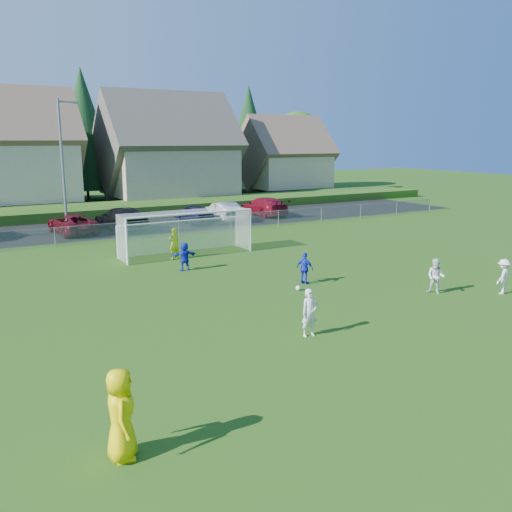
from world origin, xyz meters
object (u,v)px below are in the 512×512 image
at_px(soccer_ball, 298,288).
at_px(car_f, 223,212).
at_px(referee, 121,414).
at_px(player_blue_b, 184,256).
at_px(car_g, 264,206).
at_px(player_white_a, 310,313).
at_px(player_white_c, 503,276).
at_px(player_white_b, 436,276).
at_px(car_e, 194,214).
at_px(car_d, 121,219).
at_px(soccer_goal, 185,226).
at_px(player_blue_a, 305,268).
at_px(car_c, 72,224).
at_px(goalkeeper, 174,244).

height_order(soccer_ball, car_f, car_f).
bearing_deg(referee, car_f, -17.36).
bearing_deg(player_blue_b, car_g, -127.25).
relative_size(player_white_a, player_white_c, 1.08).
xyz_separation_m(player_white_b, car_e, (-0.97, 23.06, -0.02)).
bearing_deg(player_white_b, car_f, 150.68).
xyz_separation_m(player_blue_b, car_g, (13.54, 15.08, 0.07)).
relative_size(player_white_c, car_e, 0.34).
bearing_deg(player_blue_b, car_d, -88.88).
bearing_deg(player_white_b, soccer_ball, -150.58).
xyz_separation_m(player_white_c, soccer_goal, (-8.50, 14.15, 0.88)).
xyz_separation_m(player_white_b, player_blue_a, (-3.82, 4.09, -0.04)).
bearing_deg(player_white_c, car_f, -101.63).
bearing_deg(soccer_ball, referee, -139.85).
height_order(player_white_c, car_c, player_white_c).
bearing_deg(soccer_ball, car_g, 62.89).
relative_size(soccer_ball, player_blue_a, 0.15).
distance_m(referee, car_d, 29.41).
relative_size(referee, car_e, 0.45).
distance_m(player_white_c, player_blue_b, 14.56).
height_order(player_blue_a, player_blue_b, player_blue_a).
bearing_deg(goalkeeper, car_c, -84.37).
bearing_deg(referee, car_g, -22.54).
distance_m(player_blue_b, car_f, 16.62).
xyz_separation_m(player_white_a, player_blue_b, (-0.02, 10.62, -0.09)).
relative_size(car_e, car_g, 0.81).
height_order(player_blue_b, car_d, car_d).
bearing_deg(player_blue_b, player_white_a, 94.77).
bearing_deg(referee, player_white_b, -57.67).
height_order(referee, soccer_goal, soccer_goal).
xyz_separation_m(player_blue_a, player_blue_b, (-3.70, 5.09, -0.00)).
bearing_deg(player_blue_a, soccer_goal, -12.02).
xyz_separation_m(referee, player_blue_b, (7.39, 14.48, -0.26)).
distance_m(player_white_b, soccer_goal, 14.13).
bearing_deg(player_blue_b, player_white_b, 133.96).
relative_size(car_c, soccer_goal, 0.67).
bearing_deg(car_f, player_white_a, 71.65).
distance_m(soccer_ball, referee, 13.38).
bearing_deg(car_e, soccer_goal, 62.13).
bearing_deg(car_g, soccer_goal, 42.64).
bearing_deg(player_white_a, player_white_c, 3.22).
xyz_separation_m(referee, soccer_goal, (8.92, 18.07, 0.65)).
bearing_deg(car_c, car_e, 173.29).
bearing_deg(car_g, player_white_c, 81.12).
distance_m(referee, car_e, 31.60).
xyz_separation_m(soccer_ball, player_blue_a, (0.88, 0.78, 0.61)).
relative_size(player_white_b, player_blue_a, 1.06).
height_order(car_f, car_g, car_g).
bearing_deg(car_d, soccer_goal, 86.41).
bearing_deg(player_white_b, player_blue_b, -166.14).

